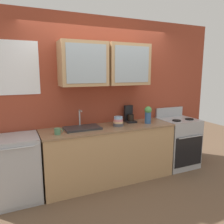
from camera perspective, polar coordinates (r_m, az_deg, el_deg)
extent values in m
plane|color=brown|center=(3.91, -0.73, -16.92)|extent=(10.00, 10.00, 0.00)
cube|color=#993D28|center=(3.84, -2.95, 3.59)|extent=(4.50, 0.10, 2.68)
cube|color=tan|center=(3.47, -7.46, 12.11)|extent=(0.71, 0.37, 0.66)
cube|color=#9EADB7|center=(3.28, -6.47, 12.23)|extent=(0.60, 0.01, 0.56)
cube|color=tan|center=(3.75, 3.77, 12.02)|extent=(0.71, 0.37, 0.66)
cube|color=#9EADB7|center=(3.59, 5.23, 12.09)|extent=(0.60, 0.01, 0.56)
cube|color=white|center=(3.49, -23.70, 10.32)|extent=(0.66, 0.01, 0.77)
cube|color=tan|center=(3.72, -0.74, -10.83)|extent=(2.14, 0.61, 0.89)
cube|color=#8C6B4C|center=(3.58, -0.76, -4.00)|extent=(2.16, 0.63, 0.03)
cube|color=#ADAFB5|center=(4.45, 16.46, -7.53)|extent=(0.66, 0.60, 0.91)
cube|color=black|center=(4.26, 19.12, -9.52)|extent=(0.60, 0.01, 0.55)
cylinder|color=#ADAFB5|center=(4.16, 19.62, -6.07)|extent=(0.53, 0.02, 0.02)
cube|color=#ADAFB5|center=(4.53, 14.50, 0.01)|extent=(0.62, 0.04, 0.18)
cylinder|color=black|center=(4.15, 16.25, -2.10)|extent=(0.15, 0.15, 0.02)
cylinder|color=black|center=(4.35, 19.21, -1.72)|extent=(0.16, 0.16, 0.02)
cube|color=#2D2D30|center=(3.47, -7.62, -4.09)|extent=(0.55, 0.33, 0.03)
cylinder|color=#ADAFB5|center=(3.57, -8.30, -1.45)|extent=(0.02, 0.02, 0.24)
cylinder|color=#ADAFB5|center=(3.49, -8.08, 0.33)|extent=(0.02, 0.12, 0.02)
cylinder|color=#4C4C54|center=(3.63, 1.62, -3.20)|extent=(0.17, 0.17, 0.05)
cylinder|color=#E0AD7F|center=(3.63, 1.62, -2.66)|extent=(0.16, 0.16, 0.05)
cylinder|color=#D87F84|center=(3.62, 1.62, -2.13)|extent=(0.15, 0.15, 0.05)
cylinder|color=#8CB7E0|center=(3.61, 1.62, -1.55)|extent=(0.14, 0.14, 0.05)
cylinder|color=#33598C|center=(3.85, 9.18, -1.48)|extent=(0.11, 0.11, 0.19)
sphere|color=#4C994C|center=(3.83, 9.24, 0.54)|extent=(0.12, 0.12, 0.12)
cylinder|color=#4C7F59|center=(3.23, -13.83, -4.84)|extent=(0.09, 0.09, 0.09)
torus|color=#4C7F59|center=(3.24, -12.94, -4.68)|extent=(0.06, 0.01, 0.06)
cube|color=#ADAFB5|center=(3.45, -23.33, -13.24)|extent=(0.63, 0.58, 0.91)
cube|color=#ADAFB5|center=(3.18, -23.20, -15.26)|extent=(0.59, 0.01, 0.82)
cylinder|color=#ADAFB5|center=(3.02, -23.73, -8.61)|extent=(0.47, 0.02, 0.02)
cube|color=black|center=(3.92, 4.66, -2.38)|extent=(0.17, 0.20, 0.03)
cylinder|color=black|center=(3.89, 4.82, -1.43)|extent=(0.11, 0.11, 0.11)
cube|color=black|center=(3.95, 4.20, -0.12)|extent=(0.15, 0.06, 0.26)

